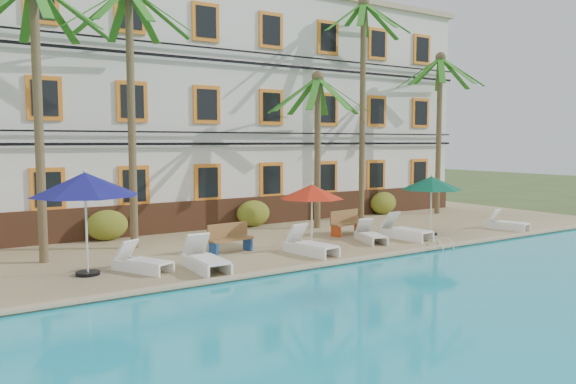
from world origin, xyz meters
TOP-DOWN VIEW (x-y plane):
  - ground at (0.00, 0.00)m, footprint 100.00×100.00m
  - pool_deck at (0.00, 5.00)m, footprint 30.00×12.00m
  - swimming_pool at (0.00, -7.00)m, footprint 26.00×12.00m
  - pool_coping at (0.00, -0.90)m, footprint 30.00×0.35m
  - hotel_building at (0.00, 9.98)m, footprint 25.40×6.44m
  - palm_a at (-8.22, 3.89)m, footprint 4.13×4.13m
  - palm_b at (-5.27, 4.66)m, footprint 4.13×4.13m
  - palm_c at (2.42, 4.85)m, footprint 4.13×4.13m
  - palm_d at (5.63, 5.83)m, footprint 4.13×4.13m
  - palm_e at (10.13, 5.37)m, footprint 4.13×4.13m
  - shrub_left at (-5.63, 6.60)m, footprint 1.50×0.90m
  - shrub_mid at (0.40, 6.60)m, footprint 1.50×0.90m
  - shrub_right at (7.71, 6.60)m, footprint 1.50×0.90m
  - umbrella_blue at (-7.53, 1.57)m, footprint 2.82×2.82m
  - umbrella_red at (-0.19, 1.60)m, footprint 2.17×2.17m
  - umbrella_green at (5.01, 1.10)m, footprint 2.30×2.30m
  - lounger_a at (-6.19, 1.21)m, footprint 1.35×1.85m
  - lounger_b at (-4.68, 0.38)m, footprint 0.82×2.07m
  - lounger_c at (-0.97, 0.62)m, footprint 0.96×2.02m
  - lounger_d at (2.06, 1.18)m, footprint 1.08×1.77m
  - lounger_e at (3.57, 1.04)m, footprint 0.97×2.09m
  - lounger_f at (8.58, 0.35)m, footprint 0.94×1.76m
  - bench_left at (-2.95, 2.26)m, footprint 1.54×0.63m
  - bench_right at (2.35, 2.88)m, footprint 1.55×0.69m
  - pool_ladder at (3.19, -1.00)m, footprint 0.54×0.74m

SIDE VIEW (x-z plane):
  - ground at x=0.00m, z-range 0.00..0.00m
  - swimming_pool at x=0.00m, z-range 0.00..0.20m
  - pool_deck at x=0.00m, z-range 0.00..0.25m
  - pool_ladder at x=3.19m, z-range -0.12..0.62m
  - pool_coping at x=0.00m, z-range 0.25..0.31m
  - lounger_f at x=8.58m, z-range 0.11..0.90m
  - lounger_d at x=2.06m, z-range 0.11..0.90m
  - lounger_a at x=-6.19m, z-range 0.10..0.93m
  - lounger_c at x=-0.97m, z-range 0.09..1.00m
  - lounger_e at x=3.57m, z-range 0.08..1.03m
  - lounger_b at x=-4.68m, z-range 0.08..1.04m
  - bench_left at x=-2.95m, z-range 0.26..1.18m
  - bench_right at x=2.35m, z-range 0.26..1.18m
  - shrub_left at x=-5.63m, z-range 0.25..1.35m
  - shrub_mid at x=0.40m, z-range 0.25..1.35m
  - shrub_right at x=7.71m, z-range 0.25..1.35m
  - umbrella_red at x=-0.19m, z-range 1.01..3.19m
  - umbrella_green at x=5.01m, z-range 1.06..3.36m
  - umbrella_blue at x=-7.53m, z-range 1.25..4.06m
  - palm_c at x=2.42m, z-range 1.23..7.61m
  - palm_e at x=10.13m, z-range 1.36..9.20m
  - hotel_building at x=0.00m, z-range 0.26..10.49m
  - palm_a at x=-8.22m, z-range 1.39..9.70m
  - palm_b at x=-5.27m, z-range 1.42..10.13m
  - palm_d at x=5.63m, z-range 1.50..11.42m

